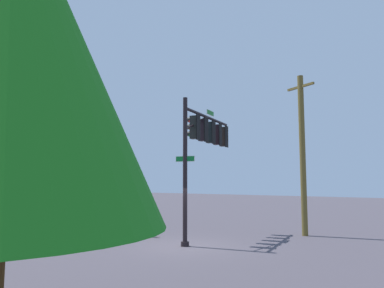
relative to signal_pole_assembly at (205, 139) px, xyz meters
The scene contains 6 objects.
ground_plane 5.46m from the signal_pole_assembly, 166.36° to the right, with size 120.00×120.00×0.00m, color #48424A.
signal_pole_assembly is the anchor object (origin of this frame).
utility_pole 5.38m from the signal_pole_assembly, 40.58° to the right, with size 0.75×1.73×8.54m.
fire_hydrant 5.34m from the signal_pole_assembly, 116.84° to the left, with size 0.33×0.24×0.83m.
tree_mid 11.67m from the signal_pole_assembly, 99.91° to the left, with size 3.13×3.13×6.41m.
tree_far 13.76m from the signal_pole_assembly, 155.75° to the right, with size 4.61×4.61×7.25m.
Camera 1 is at (-12.60, -10.28, 2.76)m, focal length 34.19 mm.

